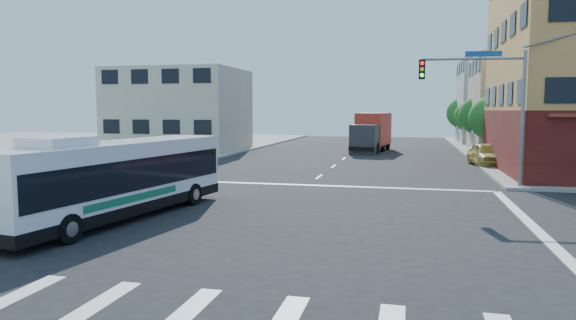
# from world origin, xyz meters

# --- Properties ---
(ground) EXTENTS (120.00, 120.00, 0.00)m
(ground) POSITION_xyz_m (0.00, 0.00, 0.00)
(ground) COLOR black
(ground) RESTS_ON ground
(sidewalk_nw) EXTENTS (50.00, 50.00, 0.15)m
(sidewalk_nw) POSITION_xyz_m (-35.00, 35.00, 0.07)
(sidewalk_nw) COLOR gray
(sidewalk_nw) RESTS_ON ground
(building_east_near) EXTENTS (12.06, 10.06, 9.00)m
(building_east_near) POSITION_xyz_m (16.98, 33.98, 4.51)
(building_east_near) COLOR tan
(building_east_near) RESTS_ON ground
(building_east_far) EXTENTS (12.06, 10.06, 10.00)m
(building_east_far) POSITION_xyz_m (16.98, 47.98, 5.01)
(building_east_far) COLOR #A8A9A3
(building_east_far) RESTS_ON ground
(building_west) EXTENTS (12.06, 10.06, 8.00)m
(building_west) POSITION_xyz_m (-17.02, 29.98, 4.01)
(building_west) COLOR beige
(building_west) RESTS_ON ground
(signal_mast_ne) EXTENTS (7.91, 1.13, 8.07)m
(signal_mast_ne) POSITION_xyz_m (9.08, 10.62, 4.98)
(signal_mast_ne) COLOR slate
(signal_mast_ne) RESTS_ON ground
(street_tree_a) EXTENTS (3.60, 3.60, 5.53)m
(street_tree_a) POSITION_xyz_m (11.90, 27.92, 3.59)
(street_tree_a) COLOR #3B2315
(street_tree_a) RESTS_ON ground
(street_tree_b) EXTENTS (3.80, 3.80, 5.79)m
(street_tree_b) POSITION_xyz_m (11.90, 35.92, 3.75)
(street_tree_b) COLOR #3B2315
(street_tree_b) RESTS_ON ground
(street_tree_c) EXTENTS (3.40, 3.40, 5.29)m
(street_tree_c) POSITION_xyz_m (11.90, 43.92, 3.46)
(street_tree_c) COLOR #3B2315
(street_tree_c) RESTS_ON ground
(street_tree_d) EXTENTS (4.00, 4.00, 6.03)m
(street_tree_d) POSITION_xyz_m (11.90, 51.92, 3.88)
(street_tree_d) COLOR #3B2315
(street_tree_d) RESTS_ON ground
(transit_bus) EXTENTS (3.92, 10.97, 3.18)m
(transit_bus) POSITION_xyz_m (-5.21, -0.48, 1.56)
(transit_bus) COLOR black
(transit_bus) RESTS_ON ground
(box_truck) EXTENTS (3.50, 8.50, 3.71)m
(box_truck) POSITION_xyz_m (1.67, 32.78, 1.80)
(box_truck) COLOR #2B2A2F
(box_truck) RESTS_ON ground
(parked_car) EXTENTS (2.63, 5.15, 1.68)m
(parked_car) POSITION_xyz_m (10.71, 21.80, 0.84)
(parked_car) COLOR gold
(parked_car) RESTS_ON ground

